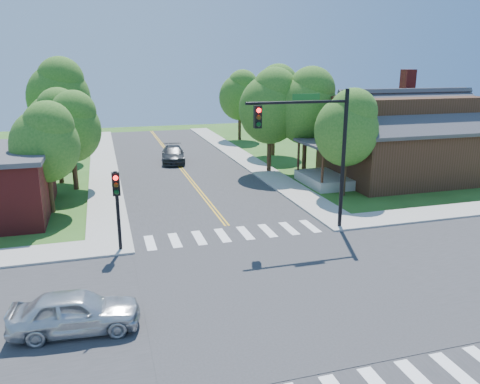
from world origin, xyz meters
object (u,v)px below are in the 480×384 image
object	(u,v)px
signal_mast_ne	(314,138)
signal_pole_nw	(117,196)
house_ne	(402,134)
car_silver	(76,313)
car_dgrey	(173,155)

from	to	relation	value
signal_mast_ne	signal_pole_nw	bearing A→B (deg)	-179.93
signal_pole_nw	house_ne	size ratio (longest dim) A/B	0.29
signal_mast_ne	car_silver	world-z (taller)	signal_mast_ne
car_silver	car_dgrey	world-z (taller)	car_silver
signal_mast_ne	house_ne	bearing A→B (deg)	37.68
house_ne	car_dgrey	xyz separation A→B (m)	(-15.35, 10.53, -2.64)
car_dgrey	house_ne	bearing A→B (deg)	-27.49
signal_pole_nw	car_dgrey	distance (m)	20.02
signal_mast_ne	car_dgrey	xyz separation A→B (m)	(-4.15, 19.18, -4.16)
signal_pole_nw	house_ne	distance (m)	22.45
signal_pole_nw	car_silver	xyz separation A→B (m)	(-1.67, -6.43, -1.97)
signal_mast_ne	car_dgrey	distance (m)	20.06
signal_mast_ne	house_ne	distance (m)	14.23
car_silver	car_dgrey	xyz separation A→B (m)	(7.03, 25.62, -0.00)
signal_pole_nw	car_dgrey	world-z (taller)	signal_pole_nw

